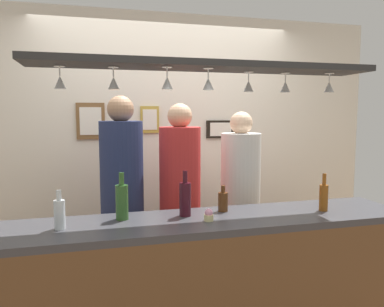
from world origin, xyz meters
TOP-DOWN VIEW (x-y plane):
  - back_wall at (0.00, 1.10)m, footprint 4.40×0.06m
  - bar_counter at (0.00, -0.50)m, footprint 2.70×0.55m
  - overhead_glass_rack at (0.00, -0.30)m, footprint 2.20×0.36m
  - hanging_wineglass_far_left at (-0.89, -0.24)m, footprint 0.07×0.07m
  - hanging_wineglass_left at (-0.59, -0.28)m, footprint 0.07×0.07m
  - hanging_wineglass_center_left at (-0.28, -0.36)m, footprint 0.07×0.07m
  - hanging_wineglass_center at (-0.02, -0.36)m, footprint 0.07×0.07m
  - hanging_wineglass_center_right at (0.30, -0.24)m, footprint 0.07×0.07m
  - hanging_wineglass_right at (0.57, -0.24)m, footprint 0.07×0.07m
  - hanging_wineglass_far_right at (0.87, -0.30)m, footprint 0.07×0.07m
  - person_left_navy_shirt at (-0.50, 0.38)m, footprint 0.34×0.34m
  - person_middle_red_shirt at (-0.03, 0.38)m, footprint 0.34×0.34m
  - person_right_white_patterned_shirt at (0.51, 0.38)m, footprint 0.34×0.34m
  - bottle_beer_amber_tall at (0.81, -0.38)m, footprint 0.06×0.06m
  - bottle_soda_clear at (-0.91, -0.35)m, footprint 0.06×0.06m
  - bottle_beer_brown_stubby at (0.14, -0.21)m, footprint 0.07×0.07m
  - bottle_champagne_green at (-0.55, -0.24)m, footprint 0.08×0.08m
  - bottle_wine_dark_red at (-0.14, -0.26)m, footprint 0.08×0.08m
  - cupcake at (-0.03, -0.41)m, footprint 0.06×0.06m
  - picture_frame_crest at (-0.17, 1.06)m, footprint 0.18×0.02m
  - picture_frame_lower_pair at (0.55, 1.06)m, footprint 0.30×0.02m
  - picture_frame_caricature at (-0.73, 1.06)m, footprint 0.26×0.02m

SIDE VIEW (x-z plane):
  - bar_counter at x=0.00m, z-range 0.17..1.13m
  - person_right_white_patterned_shirt at x=0.51m, z-range 0.17..1.81m
  - cupcake at x=-0.03m, z-range 0.96..1.04m
  - bottle_beer_brown_stubby at x=0.14m, z-range 0.94..1.12m
  - person_middle_red_shirt at x=-0.03m, z-range 0.18..1.89m
  - bottle_soda_clear at x=-0.91m, z-range 0.94..1.17m
  - bottle_beer_amber_tall at x=0.81m, z-range 0.93..1.19m
  - person_left_navy_shirt at x=-0.50m, z-range 0.19..1.95m
  - bottle_wine_dark_red at x=-0.14m, z-range 0.93..1.23m
  - bottle_champagne_green at x=-0.55m, z-range 0.93..1.23m
  - back_wall at x=0.00m, z-range 0.00..2.60m
  - picture_frame_lower_pair at x=0.55m, z-range 1.38..1.56m
  - picture_frame_caricature at x=-0.73m, z-range 1.39..1.73m
  - picture_frame_crest at x=-0.17m, z-range 1.44..1.70m
  - hanging_wineglass_far_left at x=-0.89m, z-range 1.75..1.88m
  - hanging_wineglass_left at x=-0.59m, z-range 1.75..1.88m
  - hanging_wineglass_center_left at x=-0.28m, z-range 1.75..1.88m
  - hanging_wineglass_center at x=-0.02m, z-range 1.75..1.88m
  - hanging_wineglass_center_right at x=0.30m, z-range 1.75..1.88m
  - hanging_wineglass_right at x=0.57m, z-range 1.75..1.88m
  - hanging_wineglass_far_right at x=0.87m, z-range 1.75..1.88m
  - overhead_glass_rack at x=0.00m, z-range 1.91..1.95m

